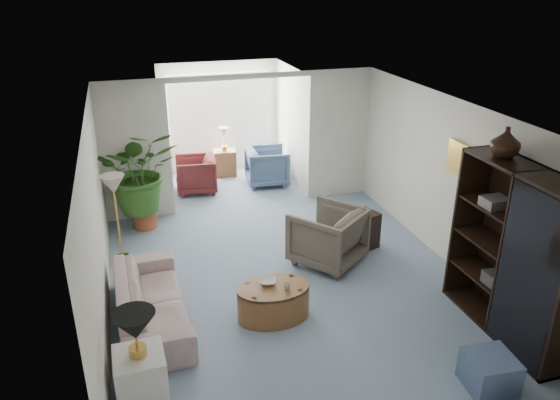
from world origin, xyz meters
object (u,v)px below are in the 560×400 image
object	(u,v)px
wingback_chair	(328,236)
sunroom_chair_blue	(267,166)
coffee_cup	(287,286)
cabinet_urn	(506,142)
sunroom_chair_maroon	(196,175)
sunroom_table	(225,163)
ottoman	(489,372)
plant_pot	(145,219)
coffee_bowl	(268,281)
floor_lamp	(113,184)
end_table	(141,377)
entertainment_cabinet	(516,255)
sofa	(151,301)
table_lamp	(135,326)
coffee_table	(273,302)
side_table_dark	(361,230)
framed_picture	(462,160)

from	to	relation	value
wingback_chair	sunroom_chair_blue	bearing A→B (deg)	-127.92
coffee_cup	cabinet_urn	size ratio (longest dim) A/B	0.25
sunroom_chair_maroon	sunroom_table	xyz separation A→B (m)	(0.75, 0.75, -0.08)
ottoman	plant_pot	distance (m)	6.05
ottoman	sunroom_chair_blue	distance (m)	6.54
coffee_bowl	sunroom_chair_blue	distance (m)	4.67
floor_lamp	sunroom_table	bearing A→B (deg)	54.62
end_table	sunroom_table	distance (m)	6.71
entertainment_cabinet	plant_pot	size ratio (longest dim) A/B	5.29
floor_lamp	sunroom_table	size ratio (longest dim) A/B	0.63
sofa	cabinet_urn	distance (m)	4.74
table_lamp	coffee_table	size ratio (longest dim) A/B	0.46
ottoman	sunroom_table	world-z (taller)	sunroom_table
plant_pot	entertainment_cabinet	bearing A→B (deg)	-46.16
end_table	table_lamp	size ratio (longest dim) A/B	1.28
coffee_table	coffee_bowl	distance (m)	0.28
table_lamp	coffee_cup	bearing A→B (deg)	25.74
coffee_cup	wingback_chair	xyz separation A→B (m)	(1.03, 1.24, -0.05)
side_table_dark	sunroom_table	size ratio (longest dim) A/B	1.05
floor_lamp	sunroom_table	xyz separation A→B (m)	(2.28, 3.21, -0.97)
floor_lamp	coffee_bowl	size ratio (longest dim) A/B	1.61
coffee_cup	sunroom_table	xyz separation A→B (m)	(0.29, 5.45, -0.21)
end_table	sunroom_chair_blue	bearing A→B (deg)	62.59
cabinet_urn	sunroom_table	world-z (taller)	cabinet_urn
end_table	sofa	bearing A→B (deg)	81.57
table_lamp	side_table_dark	world-z (taller)	table_lamp
ottoman	sunroom_chair_blue	world-z (taller)	sunroom_chair_blue
framed_picture	ottoman	xyz separation A→B (m)	(-1.05, -2.40, -1.50)
framed_picture	sofa	world-z (taller)	framed_picture
sofa	sunroom_chair_maroon	xyz separation A→B (m)	(1.20, 4.25, 0.06)
wingback_chair	entertainment_cabinet	world-z (taller)	entertainment_cabinet
cabinet_urn	end_table	bearing A→B (deg)	-174.55
floor_lamp	side_table_dark	size ratio (longest dim) A/B	0.60
end_table	ottoman	world-z (taller)	end_table
cabinet_urn	ottoman	world-z (taller)	cabinet_urn
sofa	sunroom_chair_blue	world-z (taller)	sunroom_chair_blue
plant_pot	sunroom_chair_blue	world-z (taller)	sunroom_chair_blue
table_lamp	sunroom_chair_maroon	world-z (taller)	table_lamp
framed_picture	sofa	distance (m)	4.64
framed_picture	end_table	size ratio (longest dim) A/B	0.89
cabinet_urn	ottoman	bearing A→B (deg)	-121.90
floor_lamp	coffee_table	size ratio (longest dim) A/B	0.38
cabinet_urn	sunroom_chair_blue	distance (m)	5.72
coffee_cup	sunroom_chair_blue	size ratio (longest dim) A/B	0.11
framed_picture	entertainment_cabinet	world-z (taller)	entertainment_cabinet
entertainment_cabinet	sunroom_chair_maroon	world-z (taller)	entertainment_cabinet
end_table	cabinet_urn	size ratio (longest dim) A/B	1.55
end_table	entertainment_cabinet	world-z (taller)	entertainment_cabinet
coffee_cup	entertainment_cabinet	distance (m)	2.77
end_table	plant_pot	size ratio (longest dim) A/B	1.41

